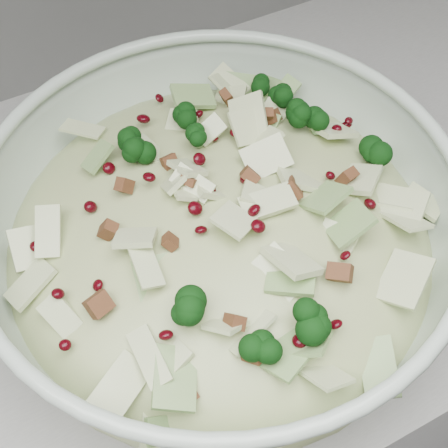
# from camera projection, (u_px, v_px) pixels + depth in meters

# --- Properties ---
(mixing_bowl) EXTENTS (0.49, 0.49, 0.16)m
(mixing_bowl) POSITION_uv_depth(u_px,v_px,m) (220.00, 243.00, 0.55)
(mixing_bowl) COLOR #B2C4B4
(mixing_bowl) RESTS_ON counter
(salad) EXTENTS (0.46, 0.46, 0.16)m
(salad) POSITION_uv_depth(u_px,v_px,m) (219.00, 225.00, 0.53)
(salad) COLOR #B5BA7F
(salad) RESTS_ON mixing_bowl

